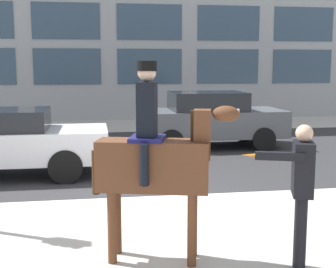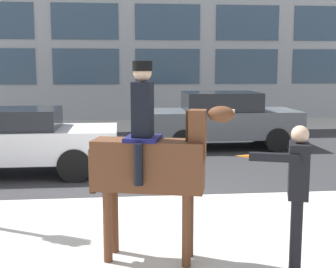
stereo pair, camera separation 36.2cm
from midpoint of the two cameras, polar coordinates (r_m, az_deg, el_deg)
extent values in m
plane|color=#B2AFA8|center=(8.28, -5.13, -8.59)|extent=(80.00, 80.00, 0.00)
cube|color=#2D2D30|center=(12.89, -6.59, -2.44)|extent=(24.33, 8.50, 0.01)
cube|color=#33475B|center=(20.77, -12.66, 8.03)|extent=(2.86, 0.02, 1.54)
cube|color=#33475B|center=(20.86, -2.73, 8.22)|extent=(2.86, 0.02, 1.54)
cube|color=#33475B|center=(21.54, 6.85, 8.18)|extent=(2.86, 0.02, 1.54)
cube|color=#33475B|center=(22.78, 15.60, 7.94)|extent=(2.86, 0.02, 1.54)
cube|color=#33475B|center=(20.85, -12.83, 13.31)|extent=(2.86, 0.02, 1.54)
cube|color=#33475B|center=(20.94, -2.76, 13.48)|extent=(2.86, 0.02, 1.54)
cube|color=#33475B|center=(21.62, 6.94, 13.27)|extent=(2.86, 0.02, 1.54)
cube|color=#33475B|center=(22.85, 15.80, 12.75)|extent=(2.86, 0.02, 1.54)
cube|color=#59331E|center=(5.71, -3.67, -3.83)|extent=(1.42, 0.76, 0.62)
cylinder|color=#59331E|center=(6.01, 1.31, -10.68)|extent=(0.11, 0.11, 0.90)
cylinder|color=#59331E|center=(5.72, 1.09, -11.69)|extent=(0.11, 0.11, 0.90)
cylinder|color=#59331E|center=(6.15, -7.93, -10.30)|extent=(0.11, 0.11, 0.90)
cylinder|color=#59331E|center=(5.87, -8.63, -11.25)|extent=(0.11, 0.11, 0.90)
cube|color=#59331E|center=(5.58, 2.35, -0.05)|extent=(0.25, 0.28, 0.59)
cube|color=#382314|center=(5.59, 1.12, 0.17)|extent=(0.06, 0.09, 0.53)
ellipsoid|color=#59331E|center=(5.54, 5.24, 2.45)|extent=(0.36, 0.27, 0.19)
cube|color=silver|center=(5.54, 6.24, 2.64)|extent=(0.13, 0.08, 0.08)
cylinder|color=#382314|center=(5.89, -10.58, -4.64)|extent=(0.09, 0.09, 0.55)
cube|color=#14144C|center=(5.66, -4.37, -0.56)|extent=(0.51, 0.57, 0.05)
cube|color=black|center=(5.62, -4.41, 3.03)|extent=(0.29, 0.36, 0.65)
sphere|color=#D1A889|center=(5.60, -4.47, 7.48)|extent=(0.22, 0.22, 0.22)
cylinder|color=black|center=(5.60, -4.47, 8.27)|extent=(0.24, 0.24, 0.12)
cylinder|color=black|center=(5.97, -3.91, -2.69)|extent=(0.11, 0.11, 0.49)
cylinder|color=black|center=(5.45, -4.83, -3.77)|extent=(0.11, 0.11, 0.49)
cylinder|color=black|center=(5.72, 14.12, -11.87)|extent=(0.13, 0.13, 0.91)
cylinder|color=black|center=(5.87, 14.00, -11.34)|extent=(0.13, 0.13, 0.91)
cube|color=black|center=(5.58, 14.34, -4.13)|extent=(0.34, 0.45, 0.63)
sphere|color=#D1A889|center=(5.51, 14.50, 0.09)|extent=(0.20, 0.20, 0.20)
cube|color=black|center=(5.35, 11.62, -2.67)|extent=(0.55, 0.26, 0.09)
cone|color=orange|center=(5.35, 7.90, -2.58)|extent=(0.18, 0.10, 0.04)
cylinder|color=black|center=(9.87, -13.42, -3.89)|extent=(0.71, 0.21, 0.71)
cylinder|color=black|center=(11.44, -12.82, -2.19)|extent=(0.71, 0.21, 0.71)
cube|color=#51565B|center=(13.85, 4.46, 1.36)|extent=(4.26, 1.89, 0.77)
cube|color=black|center=(13.76, 4.06, 4.03)|extent=(2.13, 1.66, 0.53)
cylinder|color=black|center=(13.46, 10.78, -0.62)|extent=(0.68, 0.23, 0.68)
cylinder|color=black|center=(15.08, 8.56, 0.40)|extent=(0.68, 0.23, 0.68)
cylinder|color=black|center=(12.81, -0.41, -0.92)|extent=(0.68, 0.23, 0.68)
cylinder|color=black|center=(14.51, -1.44, 0.17)|extent=(0.68, 0.23, 0.68)
camera|label=1|loc=(0.18, -91.56, -0.23)|focal=50.00mm
camera|label=2|loc=(0.18, 88.44, 0.23)|focal=50.00mm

